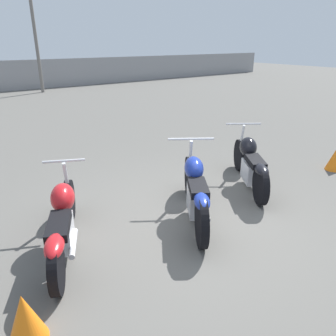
{
  "coord_description": "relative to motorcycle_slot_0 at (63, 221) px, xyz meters",
  "views": [
    {
      "loc": [
        -2.76,
        -3.18,
        2.47
      ],
      "look_at": [
        0.0,
        0.58,
        0.65
      ],
      "focal_mm": 35.0,
      "sensor_mm": 36.0,
      "label": 1
    }
  ],
  "objects": [
    {
      "name": "ground_plane",
      "position": [
        1.73,
        -0.41,
        -0.41
      ],
      "size": [
        60.0,
        60.0,
        0.0
      ],
      "primitive_type": "plane",
      "color": "#5B5954"
    },
    {
      "name": "motorcycle_slot_0",
      "position": [
        0.0,
        0.0,
        0.0
      ],
      "size": [
        1.07,
        2.0,
        0.95
      ],
      "rotation": [
        0.0,
        0.0,
        -0.44
      ],
      "color": "black",
      "rests_on": "ground_plane"
    },
    {
      "name": "motorcycle_slot_1",
      "position": [
        1.83,
        -0.35,
        0.05
      ],
      "size": [
        1.31,
        1.85,
        1.04
      ],
      "rotation": [
        0.0,
        0.0,
        -0.59
      ],
      "color": "black",
      "rests_on": "ground_plane"
    },
    {
      "name": "motorcycle_slot_2",
      "position": [
        3.38,
        -0.06,
        0.02
      ],
      "size": [
        1.31,
        1.8,
        1.0
      ],
      "rotation": [
        0.0,
        0.0,
        -0.61
      ],
      "color": "black",
      "rests_on": "ground_plane"
    },
    {
      "name": "traffic_cone_near",
      "position": [
        5.38,
        -0.56,
        -0.18
      ],
      "size": [
        0.32,
        0.32,
        0.45
      ],
      "color": "orange",
      "rests_on": "ground_plane"
    },
    {
      "name": "traffic_cone_far",
      "position": [
        -0.75,
        -1.12,
        -0.17
      ],
      "size": [
        0.34,
        0.34,
        0.48
      ],
      "color": "orange",
      "rests_on": "ground_plane"
    }
  ]
}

